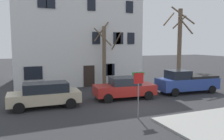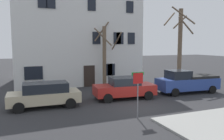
{
  "view_description": "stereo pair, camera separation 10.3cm",
  "coord_description": "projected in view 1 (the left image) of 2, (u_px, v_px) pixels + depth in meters",
  "views": [
    {
      "loc": [
        -7.41,
        -13.17,
        4.19
      ],
      "look_at": [
        -0.42,
        3.7,
        2.12
      ],
      "focal_mm": 36.63,
      "sensor_mm": 36.0,
      "label": 1
    },
    {
      "loc": [
        -7.32,
        -13.2,
        4.19
      ],
      "look_at": [
        -0.42,
        3.7,
        2.12
      ],
      "focal_mm": 36.63,
      "sensor_mm": 36.0,
      "label": 2
    }
  ],
  "objects": [
    {
      "name": "pickup_truck_blue",
      "position": [
        187.0,
        82.0,
        19.75
      ],
      "size": [
        5.5,
        2.46,
        1.98
      ],
      "color": "#2D4799",
      "rests_on": "ground_plane"
    },
    {
      "name": "street_sign_pole",
      "position": [
        138.0,
        86.0,
        12.78
      ],
      "size": [
        0.76,
        0.07,
        2.64
      ],
      "color": "slate",
      "rests_on": "ground_plane"
    },
    {
      "name": "car_red_sedan",
      "position": [
        125.0,
        88.0,
        17.59
      ],
      "size": [
        4.82,
        2.41,
        1.67
      ],
      "color": "#AD231E",
      "rests_on": "ground_plane"
    },
    {
      "name": "tree_bare_near",
      "position": [
        105.0,
        54.0,
        22.14
      ],
      "size": [
        2.49,
        2.52,
        6.42
      ],
      "color": "brown",
      "rests_on": "ground_plane"
    },
    {
      "name": "tree_bare_mid",
      "position": [
        179.0,
        43.0,
        24.58
      ],
      "size": [
        2.85,
        3.49,
        8.03
      ],
      "color": "brown",
      "rests_on": "ground_plane"
    },
    {
      "name": "bicycle_leaning",
      "position": [
        46.0,
        87.0,
        20.39
      ],
      "size": [
        1.73,
        0.36,
        1.03
      ],
      "color": "black",
      "rests_on": "ground_plane"
    },
    {
      "name": "car_beige_wagon",
      "position": [
        45.0,
        94.0,
        15.18
      ],
      "size": [
        4.7,
        2.16,
        1.65
      ],
      "color": "#C6B793",
      "rests_on": "ground_plane"
    },
    {
      "name": "building_main",
      "position": [
        74.0,
        29.0,
        25.84
      ],
      "size": [
        13.44,
        9.04,
        11.74
      ],
      "color": "white",
      "rests_on": "ground_plane"
    },
    {
      "name": "ground_plane",
      "position": [
        139.0,
        107.0,
        15.38
      ],
      "size": [
        120.0,
        120.0,
        0.0
      ],
      "primitive_type": "plane",
      "color": "#2D2D30"
    }
  ]
}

